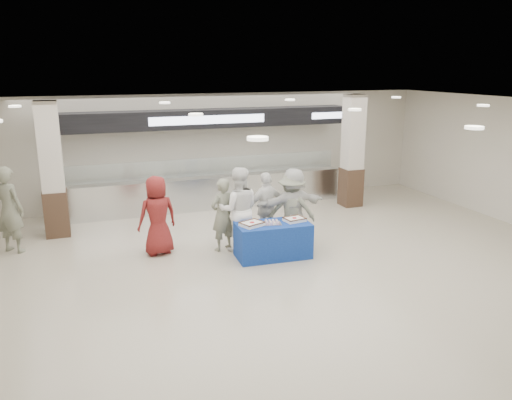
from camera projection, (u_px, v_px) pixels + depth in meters
name	position (u px, v px, depth m)	size (l,w,h in m)	color
ground	(278.00, 279.00, 9.54)	(14.00, 14.00, 0.00)	#BDB6A1
serving_line	(207.00, 168.00, 14.15)	(8.70, 0.85, 2.80)	silver
column_left	(52.00, 173.00, 11.66)	(0.55, 0.55, 3.20)	#362418
column_right	(352.00, 154.00, 14.27)	(0.55, 0.55, 3.20)	#362418
display_table	(273.00, 240.00, 10.58)	(1.55, 0.78, 0.75)	#153A94
sheet_cake_left	(252.00, 224.00, 10.31)	(0.54, 0.48, 0.09)	white
sheet_cake_right	(294.00, 219.00, 10.63)	(0.46, 0.38, 0.09)	white
cupcake_tray	(272.00, 222.00, 10.44)	(0.43, 0.36, 0.06)	#A8A8AD
civilian_maroon	(157.00, 216.00, 10.64)	(0.84, 0.55, 1.73)	maroon
soldier_a	(222.00, 215.00, 10.89)	(0.59, 0.39, 1.62)	slate
chef_tall	(238.00, 209.00, 10.84)	(0.91, 0.71, 1.87)	white
chef_short	(267.00, 207.00, 11.43)	(0.96, 0.40, 1.63)	white
soldier_b	(291.00, 209.00, 11.27)	(1.07, 0.61, 1.65)	slate
civilian_white	(293.00, 206.00, 11.27)	(1.64, 0.52, 1.77)	silver
soldier_bg	(9.00, 210.00, 10.74)	(0.70, 0.46, 1.92)	slate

